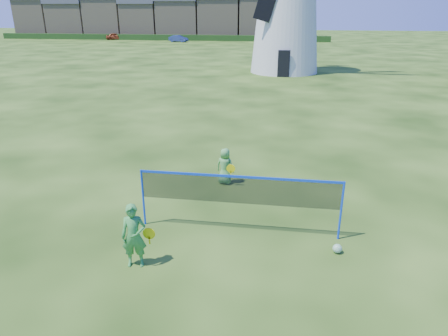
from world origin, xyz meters
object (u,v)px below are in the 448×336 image
badminton_net (239,191)px  player_boy (225,166)px  car_left (116,36)px  car_right (178,39)px  player_girl (134,236)px  play_ball (337,249)px

badminton_net → player_boy: (-0.79, 2.99, -0.54)m
car_left → car_right: (13.00, -3.56, -0.04)m
player_boy → car_right: (-17.10, 59.51, -0.04)m
car_left → car_right: bearing=-124.6°
player_girl → car_right: player_girl is taller
car_right → car_left: bearing=91.2°
player_girl → car_left: size_ratio=0.42×
badminton_net → car_right: size_ratio=1.48×
player_boy → car_left: car_left is taller
player_boy → play_ball: (3.20, -3.63, -0.49)m
badminton_net → play_ball: 2.70m
car_right → player_boy: bearing=-147.4°
play_ball → car_left: car_left is taller
badminton_net → player_boy: badminton_net is taller
car_right → player_girl: bearing=-149.7°
player_girl → car_left: bearing=101.8°
player_boy → car_left: bearing=-50.4°
player_boy → player_girl: bearing=89.1°
play_ball → car_right: size_ratio=0.06×
player_girl → car_left: 73.73m
player_boy → car_left: (-30.10, 63.07, 0.00)m
play_ball → car_left: size_ratio=0.06×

